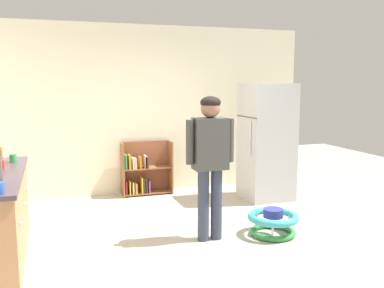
{
  "coord_description": "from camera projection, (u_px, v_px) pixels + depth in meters",
  "views": [
    {
      "loc": [
        -1.6,
        -4.46,
        1.81
      ],
      "look_at": [
        0.0,
        0.31,
        1.07
      ],
      "focal_mm": 39.81,
      "sensor_mm": 36.0,
      "label": 1
    }
  ],
  "objects": [
    {
      "name": "blue_cup",
      "position": [
        0.0,
        188.0,
        3.45
      ],
      "size": [
        0.08,
        0.08,
        0.09
      ],
      "primitive_type": "cylinder",
      "color": "blue",
      "rests_on": "kitchen_counter"
    },
    {
      "name": "refrigerator",
      "position": [
        267.0,
        142.0,
        6.54
      ],
      "size": [
        0.73,
        0.68,
        1.78
      ],
      "color": "#B7BABF",
      "rests_on": "ground"
    },
    {
      "name": "ground_plane",
      "position": [
        200.0,
        238.0,
        4.95
      ],
      "size": [
        12.0,
        12.0,
        0.0
      ],
      "primitive_type": "plane",
      "color": "#B0A592",
      "rests_on": "ground"
    },
    {
      "name": "baby_walker",
      "position": [
        273.0,
        222.0,
        5.03
      ],
      "size": [
        0.6,
        0.6,
        0.32
      ],
      "color": "#308D41",
      "rests_on": "ground"
    },
    {
      "name": "back_wall",
      "position": [
        153.0,
        110.0,
        6.94
      ],
      "size": [
        5.2,
        0.06,
        2.7
      ],
      "primitive_type": "cube",
      "color": "#EBE3C5",
      "rests_on": "ground"
    },
    {
      "name": "green_cup",
      "position": [
        13.0,
        158.0,
        4.8
      ],
      "size": [
        0.08,
        0.08,
        0.09
      ],
      "primitive_type": "cylinder",
      "color": "green",
      "rests_on": "kitchen_counter"
    },
    {
      "name": "bookshelf",
      "position": [
        144.0,
        172.0,
        6.84
      ],
      "size": [
        0.8,
        0.28,
        0.85
      ],
      "color": "brown",
      "rests_on": "ground"
    },
    {
      "name": "red_cup",
      "position": [
        1.0,
        165.0,
        4.44
      ],
      "size": [
        0.08,
        0.08,
        0.09
      ],
      "primitive_type": "cylinder",
      "color": "red",
      "rests_on": "kitchen_counter"
    },
    {
      "name": "standing_person",
      "position": [
        210.0,
        154.0,
        4.77
      ],
      "size": [
        0.57,
        0.23,
        1.65
      ],
      "color": "#353E53",
      "rests_on": "ground"
    }
  ]
}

